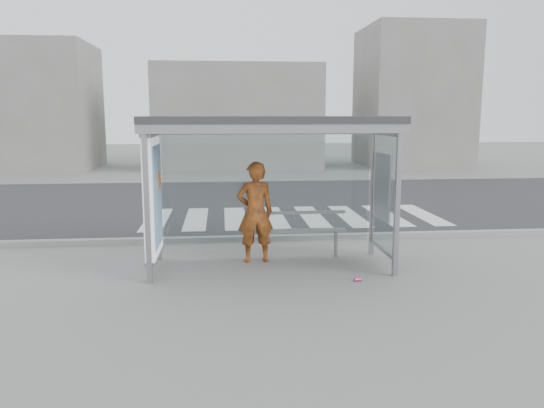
{
  "coord_description": "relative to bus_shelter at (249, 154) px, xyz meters",
  "views": [
    {
      "loc": [
        -0.84,
        -8.95,
        2.65
      ],
      "look_at": [
        0.04,
        0.2,
        1.09
      ],
      "focal_mm": 35.0,
      "sensor_mm": 36.0,
      "label": 1
    }
  ],
  "objects": [
    {
      "name": "crosswalk",
      "position": [
        1.37,
        4.44,
        -1.98
      ],
      "size": [
        7.55,
        3.0,
        0.0
      ],
      "color": "silver",
      "rests_on": "ground"
    },
    {
      "name": "bus_shelter",
      "position": [
        0.0,
        0.0,
        0.0
      ],
      "size": [
        4.25,
        1.65,
        2.62
      ],
      "color": "gray",
      "rests_on": "ground"
    },
    {
      "name": "bench",
      "position": [
        0.99,
        0.52,
        -1.46
      ],
      "size": [
        1.69,
        0.21,
        0.87
      ],
      "color": "slate",
      "rests_on": "ground"
    },
    {
      "name": "ground",
      "position": [
        0.37,
        -0.06,
        -1.98
      ],
      "size": [
        80.0,
        80.0,
        0.0
      ],
      "primitive_type": "plane",
      "color": "slate",
      "rests_on": "ground"
    },
    {
      "name": "building_left",
      "position": [
        -9.63,
        17.94,
        1.02
      ],
      "size": [
        6.0,
        5.0,
        6.0
      ],
      "primitive_type": "cube",
      "color": "slate",
      "rests_on": "ground"
    },
    {
      "name": "building_center",
      "position": [
        0.37,
        17.94,
        0.52
      ],
      "size": [
        8.0,
        5.0,
        5.0
      ],
      "primitive_type": "cube",
      "color": "slate",
      "rests_on": "ground"
    },
    {
      "name": "road",
      "position": [
        0.37,
        6.94,
        -1.98
      ],
      "size": [
        30.0,
        10.0,
        0.01
      ],
      "primitive_type": "cube",
      "color": "#29292C",
      "rests_on": "ground"
    },
    {
      "name": "curb",
      "position": [
        0.37,
        1.89,
        -1.92
      ],
      "size": [
        30.0,
        0.18,
        0.12
      ],
      "primitive_type": "cube",
      "color": "gray",
      "rests_on": "ground"
    },
    {
      "name": "building_right",
      "position": [
        9.37,
        17.94,
        1.52
      ],
      "size": [
        5.0,
        5.0,
        7.0
      ],
      "primitive_type": "cube",
      "color": "slate",
      "rests_on": "ground"
    },
    {
      "name": "soda_can",
      "position": [
        1.69,
        -1.0,
        -1.95
      ],
      "size": [
        0.13,
        0.09,
        0.06
      ],
      "primitive_type": "cylinder",
      "rotation": [
        0.0,
        1.57,
        0.21
      ],
      "color": "#E54388",
      "rests_on": "ground"
    },
    {
      "name": "person",
      "position": [
        0.13,
        0.34,
        -1.07
      ],
      "size": [
        0.71,
        0.51,
        1.83
      ],
      "primitive_type": "imported",
      "rotation": [
        0.0,
        0.0,
        3.26
      ],
      "color": "#D25813",
      "rests_on": "ground"
    }
  ]
}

